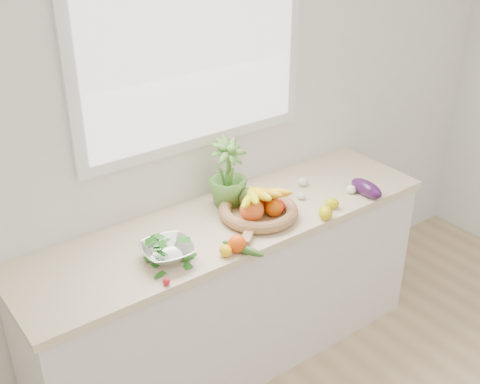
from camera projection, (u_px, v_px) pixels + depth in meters
back_wall at (194, 118)px, 3.03m from camera, size 4.50×0.02×2.70m
counter_cabinet at (230, 294)px, 3.25m from camera, size 2.20×0.58×0.86m
countertop at (230, 223)px, 3.03m from camera, size 2.24×0.62×0.04m
window_frame at (193, 39)px, 2.83m from camera, size 1.30×0.03×1.10m
window_pane at (195, 40)px, 2.81m from camera, size 1.18×0.01×0.98m
orange_loose at (237, 244)px, 2.75m from camera, size 0.09×0.09×0.08m
lemon_a at (226, 251)px, 2.73m from camera, size 0.06×0.07×0.06m
lemon_b at (325, 213)px, 3.02m from camera, size 0.10×0.11×0.07m
lemon_c at (332, 203)px, 3.11m from camera, size 0.09×0.09×0.06m
apple at (276, 207)px, 3.05m from camera, size 0.10×0.10×0.09m
ginger at (247, 238)px, 2.84m from camera, size 0.11×0.10×0.03m
garlic_a at (301, 196)px, 3.20m from camera, size 0.05×0.05×0.04m
garlic_b at (303, 182)px, 3.34m from camera, size 0.07×0.07×0.05m
garlic_c at (351, 189)px, 3.26m from camera, size 0.06×0.06×0.05m
eggplant at (366, 188)px, 3.23m from camera, size 0.09×0.22×0.09m
cucumber at (243, 249)px, 2.75m from camera, size 0.12×0.22×0.04m
radish at (166, 282)px, 2.54m from camera, size 0.04×0.04×0.03m
potted_herb at (228, 173)px, 3.07m from camera, size 0.24×0.24×0.36m
fruit_basket at (258, 207)px, 3.02m from camera, size 0.47×0.47×0.20m
colander_with_spinach at (168, 248)px, 2.68m from camera, size 0.27×0.27×0.12m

